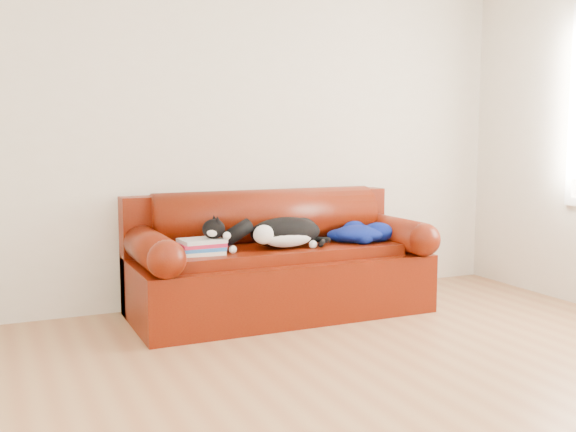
% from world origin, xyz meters
% --- Properties ---
extents(ground, '(4.50, 4.50, 0.00)m').
position_xyz_m(ground, '(0.00, 0.00, 0.00)').
color(ground, '#935F3B').
rests_on(ground, ground).
extents(room_shell, '(4.52, 4.02, 2.61)m').
position_xyz_m(room_shell, '(0.12, 0.02, 1.67)').
color(room_shell, beige).
rests_on(room_shell, ground).
extents(sofa_base, '(2.10, 0.90, 0.50)m').
position_xyz_m(sofa_base, '(0.07, 1.49, 0.24)').
color(sofa_base, '#430902').
rests_on(sofa_base, ground).
extents(sofa_back, '(2.10, 1.01, 0.88)m').
position_xyz_m(sofa_back, '(0.07, 1.74, 0.54)').
color(sofa_back, '#430902').
rests_on(sofa_back, ground).
extents(book_stack, '(0.32, 0.26, 0.10)m').
position_xyz_m(book_stack, '(-0.55, 1.38, 0.55)').
color(book_stack, beige).
rests_on(book_stack, sofa_base).
extents(cat, '(0.76, 0.38, 0.27)m').
position_xyz_m(cat, '(0.06, 1.36, 0.60)').
color(cat, black).
rests_on(cat, sofa_base).
extents(blanket, '(0.50, 0.40, 0.15)m').
position_xyz_m(blanket, '(0.68, 1.40, 0.56)').
color(blanket, '#070242').
rests_on(blanket, sofa_base).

